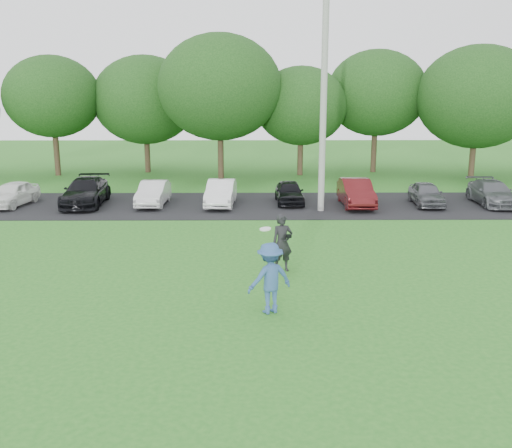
# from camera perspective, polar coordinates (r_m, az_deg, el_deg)

# --- Properties ---
(ground) EXTENTS (100.00, 100.00, 0.00)m
(ground) POSITION_cam_1_polar(r_m,az_deg,el_deg) (14.36, 0.13, -8.25)
(ground) COLOR #266E1F
(ground) RESTS_ON ground
(parking_lot) EXTENTS (32.00, 6.50, 0.03)m
(parking_lot) POSITION_cam_1_polar(r_m,az_deg,el_deg) (26.88, -0.18, 1.92)
(parking_lot) COLOR black
(parking_lot) RESTS_ON ground
(utility_pole) EXTENTS (0.28, 0.28, 9.08)m
(utility_pole) POSITION_cam_1_polar(r_m,az_deg,el_deg) (25.20, 6.75, 11.45)
(utility_pole) COLOR #9E9E99
(utility_pole) RESTS_ON ground
(frisbee_player) EXTENTS (1.29, 1.06, 2.11)m
(frisbee_player) POSITION_cam_1_polar(r_m,az_deg,el_deg) (13.72, 1.40, -5.41)
(frisbee_player) COLOR #31558C
(frisbee_player) RESTS_ON ground
(camera_bystander) EXTENTS (0.70, 0.54, 1.72)m
(camera_bystander) POSITION_cam_1_polar(r_m,az_deg,el_deg) (16.89, 2.65, -1.90)
(camera_bystander) COLOR black
(camera_bystander) RESTS_ON ground
(parked_cars) EXTENTS (30.79, 4.89, 1.25)m
(parked_cars) POSITION_cam_1_polar(r_m,az_deg,el_deg) (26.68, 2.23, 3.15)
(parked_cars) COLOR silver
(parked_cars) RESTS_ON parking_lot
(tree_row) EXTENTS (42.39, 9.85, 8.64)m
(tree_row) POSITION_cam_1_polar(r_m,az_deg,el_deg) (36.17, 2.17, 12.59)
(tree_row) COLOR #38281C
(tree_row) RESTS_ON ground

